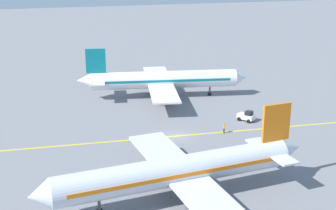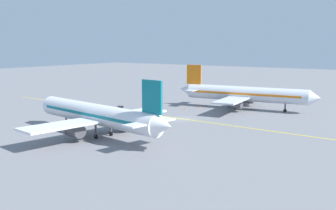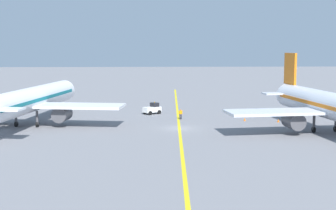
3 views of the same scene
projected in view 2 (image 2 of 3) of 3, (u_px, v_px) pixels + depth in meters
ground_plane at (183, 119)px, 84.19m from camera, size 400.00×400.00×0.00m
apron_yellow_centreline at (183, 119)px, 84.19m from camera, size 5.91×119.89×0.01m
airplane_at_gate at (244, 94)px, 96.79m from camera, size 28.41×35.54×10.60m
airplane_adjacent_stand at (98, 115)px, 67.86m from camera, size 28.47×35.48×10.60m
baggage_tug_white at (120, 111)px, 89.12m from camera, size 3.30×2.99×2.11m
ground_crew_worker at (154, 111)px, 89.31m from camera, size 0.58×0.22×1.68m
traffic_cone_near_nose at (248, 105)px, 102.34m from camera, size 0.32×0.32×0.55m
traffic_cone_mid_apron at (185, 108)px, 96.36m from camera, size 0.32×0.32×0.55m
traffic_cone_by_wingtip at (200, 106)px, 99.54m from camera, size 0.32×0.32×0.55m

